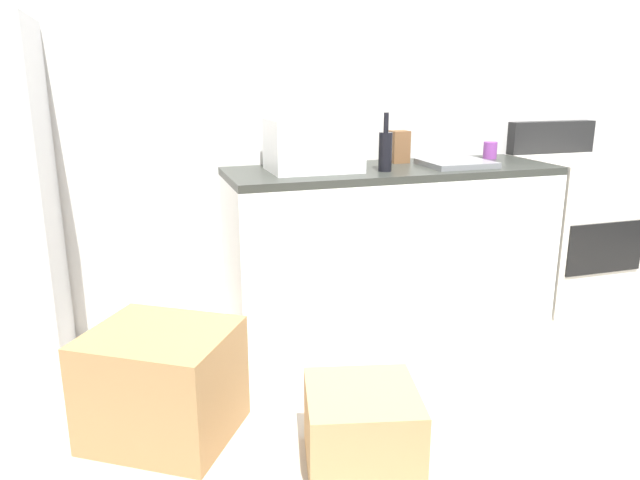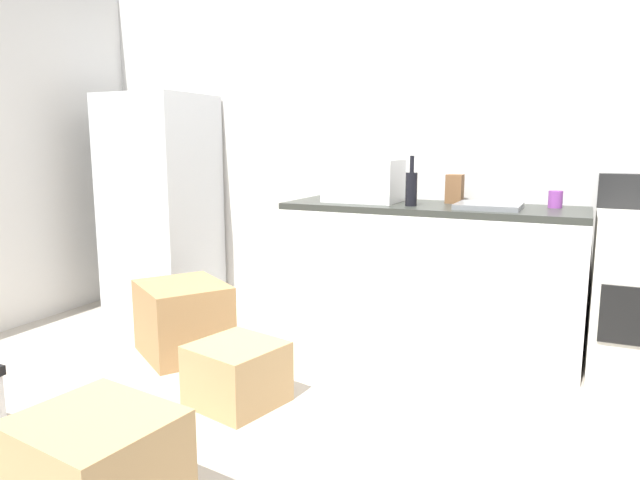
% 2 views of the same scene
% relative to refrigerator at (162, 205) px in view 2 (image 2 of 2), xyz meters
% --- Properties ---
extents(ground_plane, '(6.00, 6.00, 0.00)m').
position_rel_refrigerator_xyz_m(ground_plane, '(1.75, -1.15, -0.81)').
color(ground_plane, '#B2A899').
extents(wall_back, '(5.00, 0.10, 2.60)m').
position_rel_refrigerator_xyz_m(wall_back, '(1.75, 0.40, 0.49)').
color(wall_back, silver).
rests_on(wall_back, ground_plane).
extents(kitchen_counter, '(1.80, 0.60, 0.90)m').
position_rel_refrigerator_xyz_m(kitchen_counter, '(2.05, 0.05, -0.36)').
color(kitchen_counter, white).
rests_on(kitchen_counter, ground_plane).
extents(refrigerator, '(0.68, 0.66, 1.62)m').
position_rel_refrigerator_xyz_m(refrigerator, '(0.00, 0.00, 0.00)').
color(refrigerator, silver).
rests_on(refrigerator, ground_plane).
extents(microwave, '(0.46, 0.34, 0.27)m').
position_rel_refrigerator_xyz_m(microwave, '(1.60, 0.07, 0.22)').
color(microwave, white).
rests_on(microwave, kitchen_counter).
extents(sink_basin, '(0.36, 0.32, 0.03)m').
position_rel_refrigerator_xyz_m(sink_basin, '(2.40, -0.02, 0.10)').
color(sink_basin, slate).
rests_on(sink_basin, kitchen_counter).
extents(wine_bottle, '(0.07, 0.07, 0.30)m').
position_rel_refrigerator_xyz_m(wine_bottle, '(1.96, -0.06, 0.20)').
color(wine_bottle, black).
rests_on(wine_bottle, kitchen_counter).
extents(coffee_mug, '(0.08, 0.08, 0.10)m').
position_rel_refrigerator_xyz_m(coffee_mug, '(2.75, 0.19, 0.14)').
color(coffee_mug, purple).
rests_on(coffee_mug, kitchen_counter).
extents(knife_block, '(0.10, 0.10, 0.18)m').
position_rel_refrigerator_xyz_m(knife_block, '(2.16, 0.21, 0.18)').
color(knife_block, brown).
rests_on(knife_block, kitchen_counter).
extents(cardboard_box_large, '(0.54, 0.49, 0.39)m').
position_rel_refrigerator_xyz_m(cardboard_box_large, '(1.50, -2.14, -0.62)').
color(cardboard_box_large, tan).
rests_on(cardboard_box_large, ground_plane).
extents(cardboard_box_medium, '(0.48, 0.48, 0.30)m').
position_rel_refrigerator_xyz_m(cardboard_box_medium, '(1.41, -1.16, -0.66)').
color(cardboard_box_medium, tan).
rests_on(cardboard_box_medium, ground_plane).
extents(cardboard_box_small, '(0.70, 0.68, 0.44)m').
position_rel_refrigerator_xyz_m(cardboard_box_small, '(0.74, -0.72, -0.59)').
color(cardboard_box_small, '#A37A4C').
rests_on(cardboard_box_small, ground_plane).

